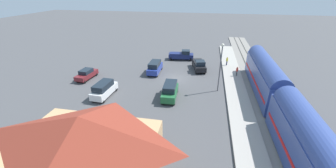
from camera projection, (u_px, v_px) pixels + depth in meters
ground_plane at (176, 78)px, 36.72m from camera, size 200.00×200.00×0.00m
railway_track at (259, 84)px, 34.30m from camera, size 4.80×70.00×0.30m
platform at (234, 82)px, 34.96m from camera, size 3.20×46.00×0.30m
passenger_train at (282, 102)px, 23.65m from camera, size 2.93×33.39×4.98m
station_building at (85, 147)px, 16.52m from camera, size 11.88×8.74×6.15m
pedestrian_on_platform at (237, 71)px, 36.66m from camera, size 0.36×0.36×1.71m
pedestrian_waiting_far at (227, 60)px, 41.60m from camera, size 0.36×0.36×1.71m
sedan_maroon at (87, 74)px, 36.21m from camera, size 2.22×4.64×1.74m
suv_white at (104, 89)px, 30.34m from camera, size 2.25×5.01×2.22m
suv_green at (170, 91)px, 29.93m from camera, size 2.16×4.98×2.22m
pickup_black at (199, 65)px, 40.04m from camera, size 3.13×5.70×2.14m
suv_blue at (155, 67)px, 38.58m from camera, size 1.97×4.90×2.22m
pickup_navy at (181, 55)px, 45.67m from camera, size 5.58×2.92×2.14m
light_pole_near_platform at (221, 62)px, 30.35m from camera, size 0.44×0.44×7.51m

